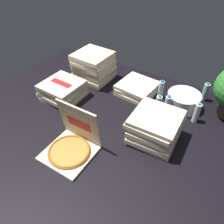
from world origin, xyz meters
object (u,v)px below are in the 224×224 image
open_pizza_box (72,144)px  water_bottle_1 (205,92)px  pizza_stack_right_mid (137,88)px  water_bottle_2 (161,90)px  ice_bucket (183,101)px  water_bottle_0 (158,105)px  pizza_stack_right_far (94,67)px  water_bottle_4 (197,113)px  pizza_stack_right_near (155,128)px  pizza_stack_left_mid (63,90)px  water_bottle_3 (167,105)px

open_pizza_box → water_bottle_1: (0.79, 1.35, 0.03)m
pizza_stack_right_mid → water_bottle_2: 0.28m
ice_bucket → water_bottle_0: (-0.19, -0.24, 0.02)m
pizza_stack_right_far → water_bottle_2: bearing=4.7°
water_bottle_0 → water_bottle_4: bearing=12.7°
pizza_stack_right_near → water_bottle_0: 0.38m
pizza_stack_left_mid → water_bottle_3: 1.17m
pizza_stack_left_mid → pizza_stack_right_mid: pizza_stack_left_mid is taller
pizza_stack_left_mid → pizza_stack_right_far: bearing=81.7°
water_bottle_0 → pizza_stack_left_mid: bearing=-163.4°
open_pizza_box → pizza_stack_right_far: bearing=116.0°
pizza_stack_right_far → pizza_stack_right_near: size_ratio=1.01×
water_bottle_3 → water_bottle_4: same height
ice_bucket → water_bottle_1: (0.16, 0.25, 0.02)m
open_pizza_box → pizza_stack_left_mid: bearing=136.8°
pizza_stack_right_mid → ice_bucket: (0.54, 0.01, 0.03)m
pizza_stack_right_far → pizza_stack_right_near: pizza_stack_right_far is taller
pizza_stack_left_mid → water_bottle_4: (1.41, 0.39, 0.01)m
pizza_stack_right_near → pizza_stack_right_far: bearing=152.4°
open_pizza_box → ice_bucket: open_pizza_box is taller
water_bottle_0 → water_bottle_1: size_ratio=1.00×
water_bottle_3 → water_bottle_4: 0.30m
water_bottle_1 → water_bottle_3: same height
pizza_stack_right_mid → ice_bucket: bearing=0.9°
water_bottle_1 → ice_bucket: bearing=-123.1°
water_bottle_4 → ice_bucket: bearing=140.2°
water_bottle_0 → water_bottle_4: 0.38m
water_bottle_2 → water_bottle_3: bearing=-54.6°
pizza_stack_right_near → pizza_stack_left_mid: bearing=177.5°
water_bottle_4 → water_bottle_2: bearing=157.4°
pizza_stack_right_near → water_bottle_3: bearing=94.9°
water_bottle_3 → pizza_stack_right_near: bearing=-85.1°
ice_bucket → water_bottle_4: (0.18, -0.15, 0.02)m
pizza_stack_right_near → water_bottle_0: size_ratio=1.93×
pizza_stack_right_mid → water_bottle_4: bearing=-11.1°
open_pizza_box → water_bottle_0: (0.44, 0.87, 0.03)m
pizza_stack_left_mid → water_bottle_4: size_ratio=1.96×
open_pizza_box → water_bottle_2: (0.35, 1.14, 0.03)m
water_bottle_0 → pizza_stack_right_far: bearing=168.0°
open_pizza_box → water_bottle_3: (0.52, 0.91, 0.03)m
pizza_stack_right_near → water_bottle_3: pizza_stack_right_near is taller
pizza_stack_right_far → pizza_stack_right_mid: (0.61, 0.02, -0.12)m
pizza_stack_right_near → water_bottle_2: (-0.20, 0.63, -0.03)m
water_bottle_0 → water_bottle_3: same height
water_bottle_3 → ice_bucket: bearing=59.7°
pizza_stack_right_near → water_bottle_1: 0.88m
water_bottle_1 → water_bottle_2: 0.49m
ice_bucket → water_bottle_0: water_bottle_0 is taller
pizza_stack_right_far → water_bottle_0: bearing=-12.0°
ice_bucket → water_bottle_0: size_ratio=1.55×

